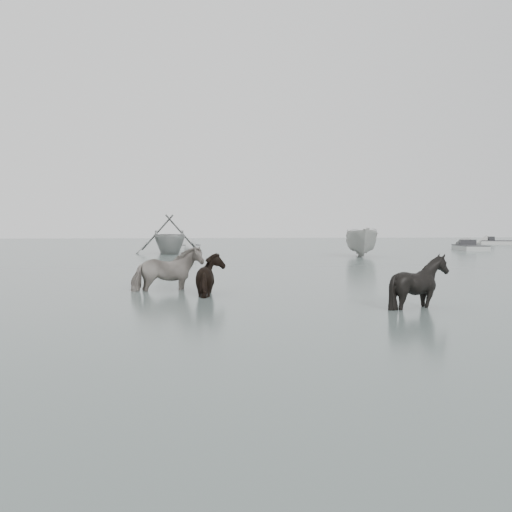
# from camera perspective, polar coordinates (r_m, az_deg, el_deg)

# --- Properties ---
(ground) EXTENTS (140.00, 140.00, 0.00)m
(ground) POSITION_cam_1_polar(r_m,az_deg,el_deg) (13.14, -1.68, -4.55)
(ground) COLOR #4C5B58
(ground) RESTS_ON ground
(pony_pinto) EXTENTS (2.02, 1.34, 1.57)m
(pony_pinto) POSITION_cam_1_polar(r_m,az_deg,el_deg) (15.38, -8.91, -0.55)
(pony_pinto) COLOR black
(pony_pinto) RESTS_ON ground
(pony_dark) EXTENTS (1.64, 1.76, 1.42)m
(pony_dark) POSITION_cam_1_polar(r_m,az_deg,el_deg) (14.46, -4.27, -1.03)
(pony_dark) COLOR black
(pony_dark) RESTS_ON ground
(pony_black) EXTENTS (1.63, 1.54, 1.45)m
(pony_black) POSITION_cam_1_polar(r_m,az_deg,el_deg) (12.54, 16.03, -1.70)
(pony_black) COLOR black
(pony_black) RESTS_ON ground
(rowboat_trail) EXTENTS (4.80, 5.39, 2.59)m
(rowboat_trail) POSITION_cam_1_polar(r_m,az_deg,el_deg) (36.08, -8.65, 2.28)
(rowboat_trail) COLOR #939593
(rowboat_trail) RESTS_ON ground
(boat_small) EXTENTS (2.63, 4.84, 1.77)m
(boat_small) POSITION_cam_1_polar(r_m,az_deg,el_deg) (32.89, 10.53, 1.48)
(boat_small) COLOR #A5A5A1
(boat_small) RESTS_ON ground
(skiff_port) EXTENTS (2.43, 5.26, 0.75)m
(skiff_port) POSITION_cam_1_polar(r_m,az_deg,el_deg) (43.53, 20.63, 1.03)
(skiff_port) COLOR #9D9F9D
(skiff_port) RESTS_ON ground
(skiff_mid) EXTENTS (2.98, 5.37, 0.75)m
(skiff_mid) POSITION_cam_1_polar(r_m,az_deg,el_deg) (42.96, -7.33, 1.17)
(skiff_mid) COLOR #959795
(skiff_mid) RESTS_ON ground
(skiff_star) EXTENTS (4.29, 2.87, 0.75)m
(skiff_star) POSITION_cam_1_polar(r_m,az_deg,el_deg) (58.52, 22.91, 1.44)
(skiff_star) COLOR #AFAFAB
(skiff_star) RESTS_ON ground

